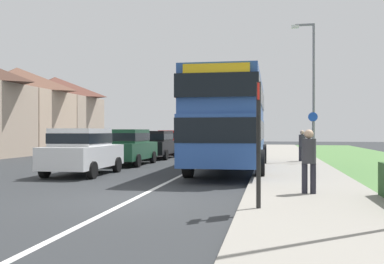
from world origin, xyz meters
TOP-DOWN VIEW (x-y plane):
  - ground_plane at (0.00, 0.00)m, footprint 120.00×120.00m
  - lane_marking_centre at (0.00, 8.00)m, footprint 0.14×60.00m
  - pavement_near_side at (4.20, 6.00)m, footprint 3.20×68.00m
  - double_decker_bus at (1.63, 7.91)m, footprint 2.80×10.17m
  - parked_car_white at (-3.62, 5.25)m, footprint 1.95×4.00m
  - parked_car_dark_green at (-3.52, 10.24)m, footprint 1.94×4.35m
  - parked_car_black at (-3.47, 15.29)m, footprint 2.00×4.33m
  - parked_car_red at (-3.52, 20.37)m, footprint 1.95×4.13m
  - pedestrian_at_stop at (4.14, 0.86)m, footprint 0.34×0.34m
  - pedestrian_walking_away at (4.80, 12.79)m, footprint 0.34×0.34m
  - bus_stop_sign at (3.00, -1.40)m, footprint 0.09×0.52m
  - cycle_route_sign at (5.19, 11.43)m, footprint 0.44×0.08m
  - street_lamp_mid at (5.22, 12.58)m, footprint 1.14×0.20m
  - house_terrace_far_side at (-15.55, 20.38)m, footprint 6.90×17.82m

SIDE VIEW (x-z plane):
  - ground_plane at x=0.00m, z-range 0.00..0.00m
  - lane_marking_centre at x=0.00m, z-range 0.00..0.01m
  - pavement_near_side at x=4.20m, z-range 0.00..0.12m
  - parked_car_black at x=-3.47m, z-range 0.08..1.72m
  - parked_car_red at x=-3.52m, z-range 0.08..1.75m
  - parked_car_dark_green at x=-3.52m, z-range 0.08..1.79m
  - parked_car_white at x=-3.62m, z-range 0.08..1.80m
  - pedestrian_at_stop at x=4.14m, z-range 0.14..1.81m
  - pedestrian_walking_away at x=4.80m, z-range 0.14..1.81m
  - cycle_route_sign at x=5.19m, z-range 0.17..2.69m
  - bus_stop_sign at x=3.00m, z-range 0.24..2.84m
  - double_decker_bus at x=1.63m, z-range 0.29..3.99m
  - house_terrace_far_side at x=-15.55m, z-range 0.00..6.40m
  - street_lamp_mid at x=5.22m, z-range 0.54..7.51m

